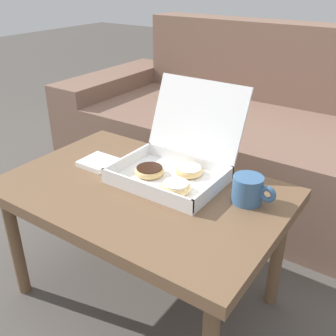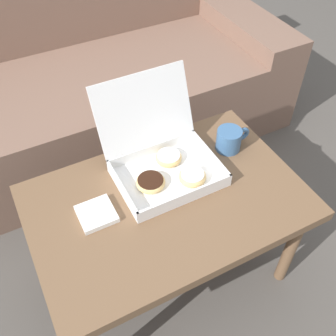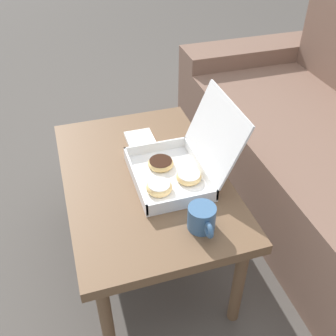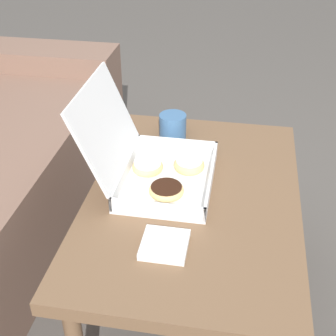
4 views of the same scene
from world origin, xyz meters
The scene contains 5 objects.
ground_plane centered at (0.00, 0.00, 0.00)m, with size 12.00×12.00×0.00m, color #514C47.
coffee_table centered at (0.00, -0.15, 0.42)m, with size 0.92×0.60×0.47m.
pastry_box centered at (0.05, -0.02, 0.53)m, with size 0.35×0.36×0.30m.
coffee_mug centered at (0.32, -0.03, 0.51)m, with size 0.14×0.09×0.09m.
napkin_stack centered at (-0.23, -0.10, 0.48)m, with size 0.11×0.11×0.02m.
Camera 4 is at (-1.08, -0.26, 1.27)m, focal length 50.00 mm.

